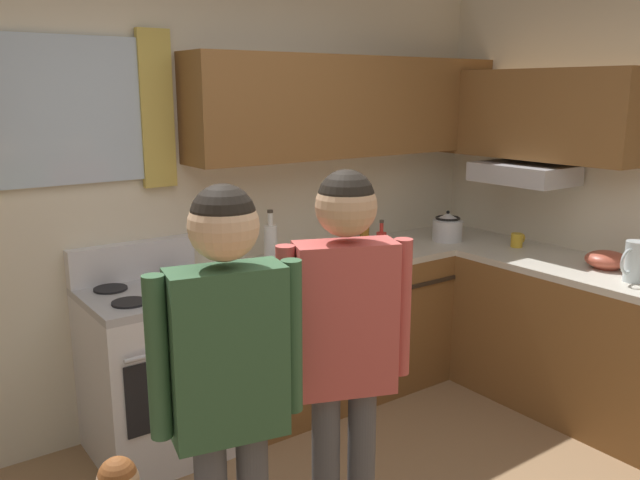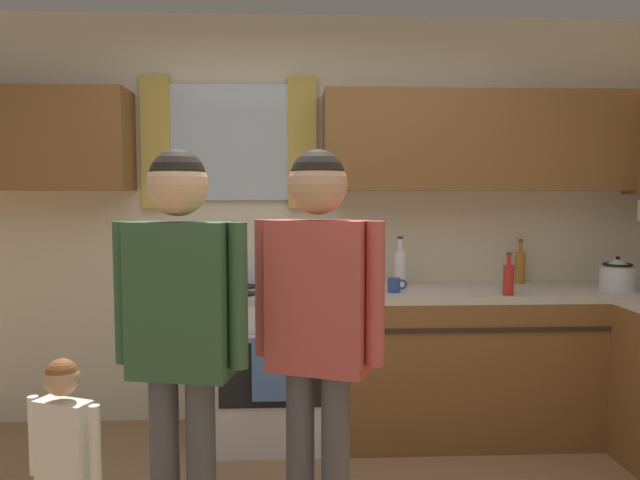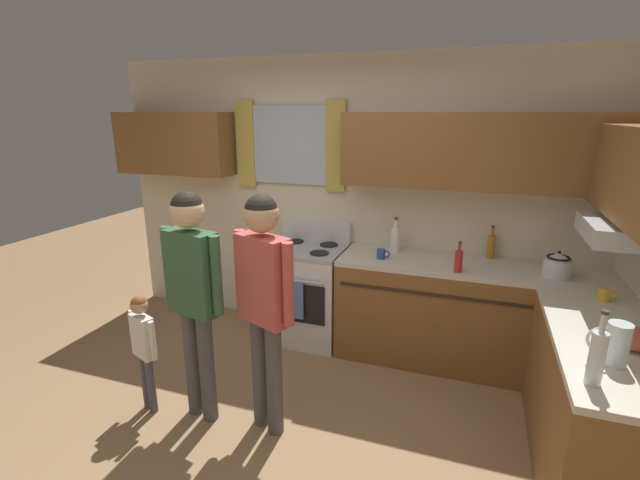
{
  "view_description": "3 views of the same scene",
  "coord_description": "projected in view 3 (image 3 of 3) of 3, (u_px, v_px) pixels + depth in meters",
  "views": [
    {
      "loc": [
        -1.41,
        -1.56,
        1.9
      ],
      "look_at": [
        0.27,
        0.77,
        1.24
      ],
      "focal_mm": 36.75,
      "sensor_mm": 36.0,
      "label": 1
    },
    {
      "loc": [
        -0.1,
        -1.94,
        1.46
      ],
      "look_at": [
        0.02,
        0.65,
        1.27
      ],
      "focal_mm": 32.96,
      "sensor_mm": 36.0,
      "label": 2
    },
    {
      "loc": [
        1.2,
        -2.15,
        2.1
      ],
      "look_at": [
        0.18,
        0.75,
        1.22
      ],
      "focal_mm": 25.21,
      "sensor_mm": 36.0,
      "label": 3
    }
  ],
  "objects": [
    {
      "name": "small_child",
      "position": [
        143.0,
        340.0,
        3.15
      ],
      "size": [
        0.29,
        0.15,
        0.9
      ],
      "color": "#4C4C56",
      "rests_on": "ground"
    },
    {
      "name": "bottle_milk_white",
      "position": [
        395.0,
        239.0,
        3.97
      ],
      "size": [
        0.08,
        0.08,
        0.31
      ],
      "color": "white",
      "rests_on": "kitchen_counter_run"
    },
    {
      "name": "kitchen_counter_run",
      "position": [
        509.0,
        344.0,
        3.31
      ],
      "size": [
        2.16,
        2.1,
        0.9
      ],
      "color": "brown",
      "rests_on": "ground"
    },
    {
      "name": "ground_plane",
      "position": [
        255.0,
        448.0,
        2.91
      ],
      "size": [
        12.0,
        12.0,
        0.0
      ],
      "primitive_type": "plane",
      "color": "#93704C"
    },
    {
      "name": "adult_holding_child",
      "position": [
        193.0,
        281.0,
        2.96
      ],
      "size": [
        0.5,
        0.23,
        1.63
      ],
      "color": "#4C4C51",
      "rests_on": "ground"
    },
    {
      "name": "mixing_bowl",
      "position": [
        632.0,
        338.0,
        2.38
      ],
      "size": [
        0.24,
        0.24,
        0.1
      ],
      "color": "#B24C38",
      "rests_on": "kitchen_counter_run"
    },
    {
      "name": "adult_in_plaid",
      "position": [
        264.0,
        289.0,
        2.84
      ],
      "size": [
        0.48,
        0.28,
        1.63
      ],
      "color": "#4C4C51",
      "rests_on": "ground"
    },
    {
      "name": "stove_oven",
      "position": [
        307.0,
        291.0,
        4.26
      ],
      "size": [
        0.69,
        0.67,
        1.1
      ],
      "color": "silver",
      "rests_on": "ground"
    },
    {
      "name": "bottle_tall_clear",
      "position": [
        597.0,
        357.0,
        2.02
      ],
      "size": [
        0.07,
        0.07,
        0.37
      ],
      "color": "silver",
      "rests_on": "kitchen_counter_run"
    },
    {
      "name": "water_pitcher",
      "position": [
        616.0,
        344.0,
        2.2
      ],
      "size": [
        0.19,
        0.11,
        0.22
      ],
      "color": "silver",
      "rests_on": "kitchen_counter_run"
    },
    {
      "name": "mug_mustard_yellow",
      "position": [
        605.0,
        295.0,
        2.95
      ],
      "size": [
        0.12,
        0.08,
        0.09
      ],
      "color": "gold",
      "rests_on": "kitchen_counter_run"
    },
    {
      "name": "stovetop_kettle",
      "position": [
        558.0,
        265.0,
        3.37
      ],
      "size": [
        0.27,
        0.2,
        0.21
      ],
      "color": "silver",
      "rests_on": "kitchen_counter_run"
    },
    {
      "name": "mug_cobalt_blue",
      "position": [
        382.0,
        254.0,
        3.81
      ],
      "size": [
        0.11,
        0.07,
        0.08
      ],
      "color": "#2D479E",
      "rests_on": "kitchen_counter_run"
    },
    {
      "name": "bottle_oil_amber",
      "position": [
        491.0,
        246.0,
        3.8
      ],
      "size": [
        0.06,
        0.06,
        0.29
      ],
      "color": "#B27223",
      "rests_on": "kitchen_counter_run"
    },
    {
      "name": "back_wall_unit",
      "position": [
        345.0,
        182.0,
        4.15
      ],
      "size": [
        4.6,
        0.42,
        2.6
      ],
      "color": "beige",
      "rests_on": "ground"
    },
    {
      "name": "bottle_sauce_red",
      "position": [
        459.0,
        261.0,
        3.48
      ],
      "size": [
        0.06,
        0.06,
        0.25
      ],
      "color": "red",
      "rests_on": "kitchen_counter_run"
    }
  ]
}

